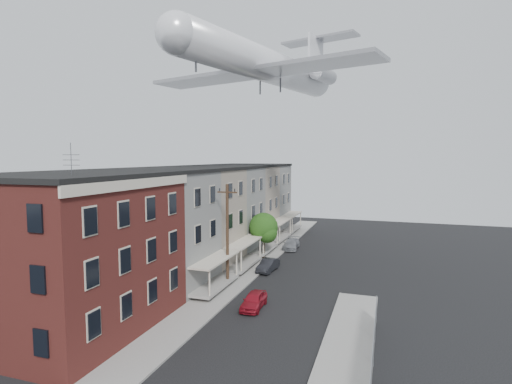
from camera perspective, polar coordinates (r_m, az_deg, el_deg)
sidewalk_left at (r=41.39m, az=-0.72°, el=-10.78°), size 3.00×62.00×0.12m
sidewalk_right at (r=22.74m, az=12.02°, el=-24.76°), size 3.00×26.00×0.12m
curb_left at (r=40.96m, az=1.23°, el=-10.93°), size 0.15×62.00×0.14m
curb_right at (r=22.91m, az=8.06°, el=-24.44°), size 0.15×26.00×0.14m
corner_building at (r=29.04m, az=-24.65°, el=-7.69°), size 10.31×12.30×12.15m
row_house_a at (r=36.41m, az=-14.36°, el=-4.94°), size 11.98×7.00×10.30m
row_house_b at (r=42.39m, az=-9.26°, el=-3.45°), size 11.98×7.00×10.30m
row_house_c at (r=48.64m, az=-5.45°, el=-2.33°), size 11.98×7.00×10.30m
row_house_d at (r=55.08m, az=-2.52°, el=-1.45°), size 11.98×7.00×10.30m
row_house_e at (r=61.64m, az=-0.22°, el=-0.76°), size 11.98×7.00×10.30m
chainlink_fence at (r=21.33m, az=16.14°, el=-24.12°), size 0.06×18.06×1.90m
utility_pole at (r=34.89m, az=-4.11°, el=-5.98°), size 1.80×0.26×9.00m
street_tree at (r=44.20m, az=1.21°, el=-5.25°), size 3.22×3.20×5.20m
car_near at (r=30.98m, az=-0.31°, el=-15.22°), size 1.54×3.59×1.21m
car_mid at (r=40.32m, az=1.74°, el=-10.41°), size 1.58×3.76×1.21m
car_far at (r=49.90m, az=5.05°, el=-7.40°), size 2.01×4.37×1.24m
airplane at (r=45.53m, az=1.75°, el=17.58°), size 26.54×30.36×8.76m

